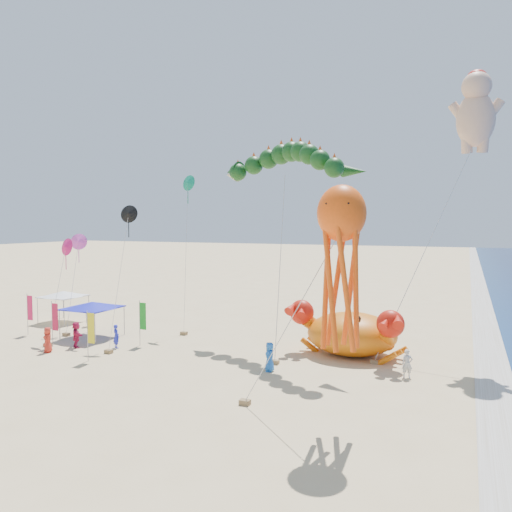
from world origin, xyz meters
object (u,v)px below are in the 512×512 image
Objects in this scene: canopy_blue at (92,305)px; dragon_kite at (283,167)px; canopy_white at (63,294)px; octopus_kite at (341,255)px; cherub_kite at (476,109)px; crab_inflatable at (351,332)px.

dragon_kite is at bearing 12.44° from canopy_blue.
dragon_kite is 3.93× the size of canopy_white.
octopus_kite is (7.01, -12.19, -5.11)m from dragon_kite.
dragon_kite is 22.73m from canopy_white.
octopus_kite is at bearing -24.94° from canopy_white.
cherub_kite is at bearing 5.23° from canopy_white.
canopy_white is at bearing -174.77° from cherub_kite.
octopus_kite reaches higher than crab_inflatable.
cherub_kite is at bearing 72.20° from octopus_kite.
canopy_blue is (-19.03, -2.54, 0.91)m from crab_inflatable.
crab_inflatable is at bearing 7.59° from canopy_blue.
canopy_blue is at bearing -167.56° from dragon_kite.
cherub_kite is 18.64m from octopus_kite.
dragon_kite is (-5.01, 0.56, 10.91)m from crab_inflatable.
cherub_kite is (7.05, 4.08, 14.45)m from crab_inflatable.
dragon_kite is 3.56× the size of canopy_blue.
cherub_kite is at bearing 16.28° from dragon_kite.
crab_inflatable is 0.43× the size of cherub_kite.
octopus_kite reaches higher than canopy_blue.
crab_inflatable is 2.26× the size of canopy_white.
octopus_kite is at bearing -107.80° from cherub_kite.
cherub_kite is at bearing 30.04° from crab_inflatable.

